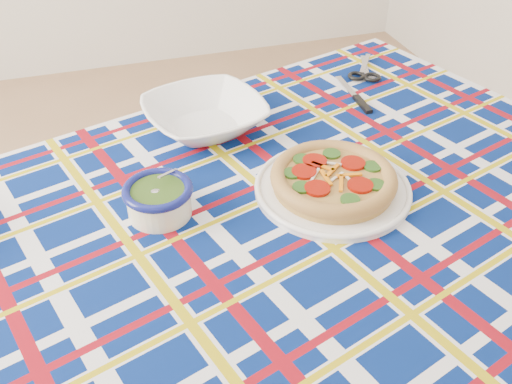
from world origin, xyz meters
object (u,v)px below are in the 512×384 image
object	(u,v)px
main_focaccia_plate	(333,179)
dining_table	(256,253)
pesto_bowl	(158,197)
serving_bowl	(205,116)

from	to	relation	value
main_focaccia_plate	dining_table	bearing A→B (deg)	-165.21
main_focaccia_plate	pesto_bowl	bearing A→B (deg)	174.26
dining_table	main_focaccia_plate	bearing A→B (deg)	-2.74
pesto_bowl	serving_bowl	bearing A→B (deg)	61.03
dining_table	serving_bowl	size ratio (longest dim) A/B	6.72
dining_table	main_focaccia_plate	size ratio (longest dim) A/B	5.70
main_focaccia_plate	serving_bowl	xyz separation A→B (m)	(-0.19, 0.32, 0.00)
main_focaccia_plate	serving_bowl	distance (m)	0.37
dining_table	main_focaccia_plate	xyz separation A→B (m)	(0.18, 0.05, 0.11)
serving_bowl	main_focaccia_plate	bearing A→B (deg)	-59.64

